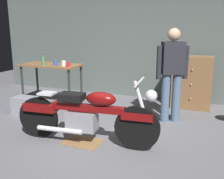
# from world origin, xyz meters

# --- Properties ---
(ground_plane) EXTENTS (12.00, 12.00, 0.00)m
(ground_plane) POSITION_xyz_m (0.00, 0.00, 0.00)
(ground_plane) COLOR slate
(back_wall) EXTENTS (8.00, 0.12, 3.10)m
(back_wall) POSITION_xyz_m (0.00, 2.80, 1.55)
(back_wall) COLOR #56605B
(back_wall) RESTS_ON ground_plane
(workbench) EXTENTS (1.30, 0.64, 0.90)m
(workbench) POSITION_xyz_m (-1.75, 1.42, 0.79)
(workbench) COLOR brown
(workbench) RESTS_ON ground_plane
(motorcycle) EXTENTS (2.19, 0.61, 1.00)m
(motorcycle) POSITION_xyz_m (-0.14, -0.10, 0.45)
(motorcycle) COLOR black
(motorcycle) RESTS_ON ground_plane
(person_standing) EXTENTS (0.52, 0.37, 1.67)m
(person_standing) POSITION_xyz_m (0.85, 1.30, 0.93)
(person_standing) COLOR slate
(person_standing) RESTS_ON ground_plane
(wooden_dresser) EXTENTS (0.80, 0.47, 1.10)m
(wooden_dresser) POSITION_xyz_m (1.13, 2.30, 0.55)
(wooden_dresser) COLOR brown
(wooden_dresser) RESTS_ON ground_plane
(drip_tray) EXTENTS (0.56, 0.40, 0.01)m
(drip_tray) POSITION_xyz_m (-0.21, -0.10, 0.01)
(drip_tray) COLOR olive
(drip_tray) RESTS_ON ground_plane
(storage_bin) EXTENTS (0.44, 0.32, 0.34)m
(storage_bin) POSITION_xyz_m (-1.90, 0.67, 0.17)
(storage_bin) COLOR gray
(storage_bin) RESTS_ON ground_plane
(mug_blue_enamel) EXTENTS (0.11, 0.08, 0.10)m
(mug_blue_enamel) POSITION_xyz_m (-1.53, 1.27, 0.95)
(mug_blue_enamel) COLOR #2D51AD
(mug_blue_enamel) RESTS_ON workbench
(mug_white_ceramic) EXTENTS (0.13, 0.09, 0.11)m
(mug_white_ceramic) POSITION_xyz_m (-1.35, 1.29, 0.96)
(mug_white_ceramic) COLOR white
(mug_white_ceramic) RESTS_ON workbench
(mug_red_diner) EXTENTS (0.11, 0.07, 0.10)m
(mug_red_diner) POSITION_xyz_m (-1.20, 1.21, 0.95)
(mug_red_diner) COLOR red
(mug_red_diner) RESTS_ON workbench
(bottle) EXTENTS (0.06, 0.06, 0.24)m
(bottle) POSITION_xyz_m (-1.79, 1.20, 1.00)
(bottle) COLOR #4C8C4C
(bottle) RESTS_ON workbench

